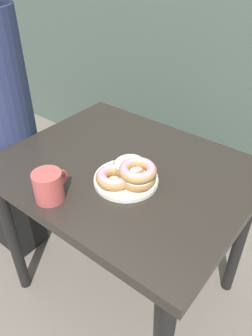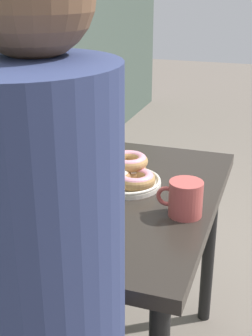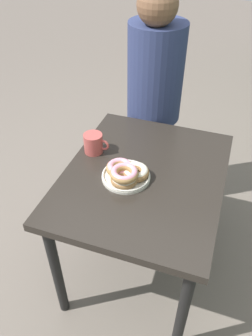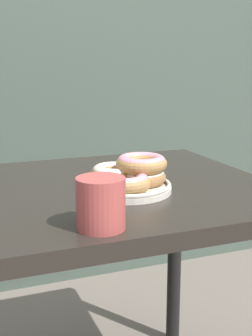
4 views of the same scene
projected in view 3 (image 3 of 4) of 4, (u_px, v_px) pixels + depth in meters
ground_plane at (116, 256)px, 2.05m from camera, size 14.00×14.00×0.00m
dining_table at (144, 188)px, 1.60m from camera, size 0.92×0.74×0.73m
donut_plate at (126, 173)px, 1.49m from camera, size 0.24×0.23×0.09m
coffee_mug at (94, 143)px, 1.64m from camera, size 0.10×0.13×0.10m
person_figure at (154, 101)px, 2.01m from camera, size 0.37×0.32×1.44m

